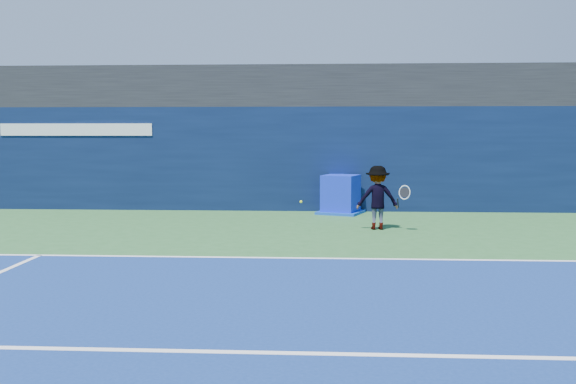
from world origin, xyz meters
The scene contains 8 objects.
ground centered at (0.00, 0.00, 0.00)m, with size 80.00×80.00×0.00m, color #2A5F2D.
baseline centered at (0.00, 3.00, 0.01)m, with size 24.00×0.10×0.01m, color white.
service_line centered at (0.00, -2.00, 0.01)m, with size 24.00×0.10×0.01m, color white.
stadium_band centered at (0.00, 11.50, 3.60)m, with size 36.00×3.00×1.20m, color black.
back_wall_assembly centered at (0.00, 10.50, 1.50)m, with size 36.00×1.03×3.00m.
equipment_cart centered at (0.70, 9.54, 0.49)m, with size 1.45×1.45×1.08m.
tennis_player centered at (1.48, 6.62, 0.75)m, with size 1.22×0.68×1.49m.
tennis_ball centered at (-0.29, 5.97, 0.71)m, with size 0.06×0.06×0.06m.
Camera 1 is at (0.23, -8.37, 2.26)m, focal length 40.00 mm.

